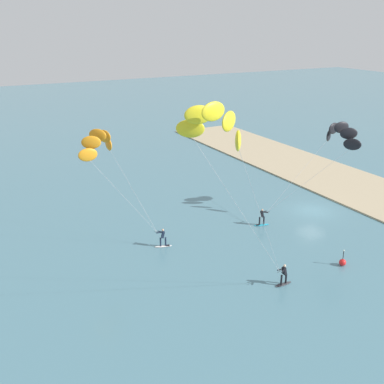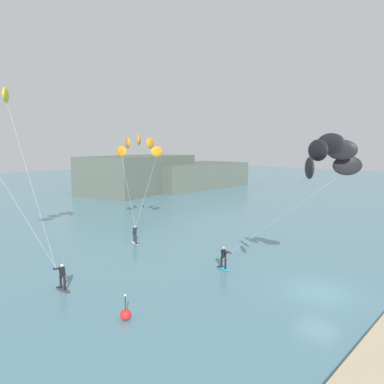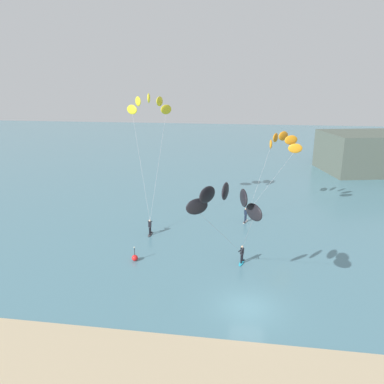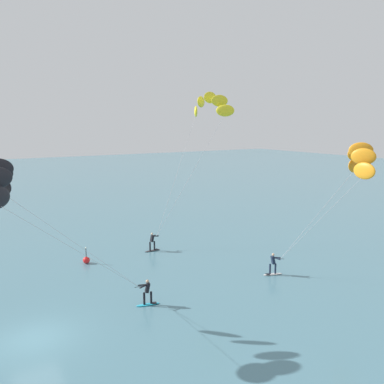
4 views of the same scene
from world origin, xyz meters
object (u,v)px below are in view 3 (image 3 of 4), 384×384
(marker_buoy, at_px, (135,258))
(kitesurfer_nearshore, at_px, (281,144))
(kitesurfer_far_out, at_px, (149,109))
(kitesurfer_mid_water, at_px, (226,204))

(marker_buoy, bearing_deg, kitesurfer_nearshore, 47.70)
(kitesurfer_nearshore, height_order, kitesurfer_far_out, kitesurfer_far_out)
(kitesurfer_far_out, height_order, marker_buoy, kitesurfer_far_out)
(kitesurfer_nearshore, bearing_deg, marker_buoy, -132.30)
(kitesurfer_far_out, xyz_separation_m, marker_buoy, (1.65, -12.93, -12.28))
(kitesurfer_mid_water, height_order, marker_buoy, kitesurfer_mid_water)
(kitesurfer_nearshore, relative_size, kitesurfer_mid_water, 1.04)
(kitesurfer_nearshore, xyz_separation_m, marker_buoy, (-13.66, -15.01, -8.19))
(kitesurfer_far_out, distance_m, marker_buoy, 17.90)
(kitesurfer_mid_water, relative_size, marker_buoy, 6.99)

